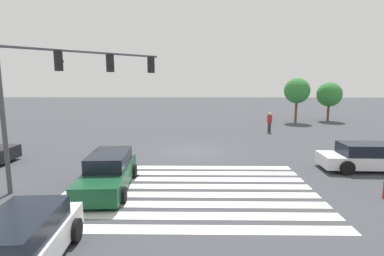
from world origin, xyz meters
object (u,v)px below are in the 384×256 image
object	(u,v)px
traffic_signal_mast	(70,80)
car_2	(19,245)
tree_corner_c	(297,91)
car_1	(108,172)
car_0	(369,157)
pedestrian	(270,121)
tree_corner_a	(329,94)

from	to	relation	value
traffic_signal_mast	car_2	bearing A→B (deg)	-123.28
tree_corner_c	car_1	bearing A→B (deg)	-125.63
traffic_signal_mast	car_0	distance (m)	15.06
pedestrian	tree_corner_a	xyz separation A→B (m)	(8.46, 7.69, 1.98)
car_2	tree_corner_c	world-z (taller)	tree_corner_c
car_0	pedestrian	xyz separation A→B (m)	(-2.36, 11.21, 0.34)
car_0	car_1	size ratio (longest dim) A/B	1.00
pedestrian	tree_corner_a	world-z (taller)	tree_corner_a
car_0	car_2	bearing A→B (deg)	-145.41
car_0	tree_corner_a	xyz separation A→B (m)	(6.10, 18.89, 2.32)
car_2	tree_corner_a	world-z (taller)	tree_corner_a
tree_corner_a	tree_corner_c	size ratio (longest dim) A/B	0.90
car_2	tree_corner_c	distance (m)	30.16
traffic_signal_mast	car_0	size ratio (longest dim) A/B	1.24
traffic_signal_mast	tree_corner_a	size ratio (longest dim) A/B	1.40
car_0	car_2	world-z (taller)	car_2
car_1	tree_corner_a	xyz separation A→B (m)	(18.65, 21.70, 2.29)
traffic_signal_mast	car_2	distance (m)	8.09
car_0	car_2	distance (m)	15.54
traffic_signal_mast	pedestrian	xyz separation A→B (m)	(12.11, 12.74, -3.57)
tree_corner_a	tree_corner_c	world-z (taller)	tree_corner_c
car_0	tree_corner_a	bearing A→B (deg)	73.64
tree_corner_a	car_1	bearing A→B (deg)	-130.68
car_1	tree_corner_c	bearing A→B (deg)	140.58
car_2	pedestrian	world-z (taller)	pedestrian
car_2	tree_corner_c	size ratio (longest dim) A/B	0.93
traffic_signal_mast	tree_corner_a	distance (m)	29.03
traffic_signal_mast	car_1	size ratio (longest dim) A/B	1.24
pedestrian	tree_corner_c	bearing A→B (deg)	-172.27
traffic_signal_mast	car_0	xyz separation A→B (m)	(14.46, 1.54, -3.91)
car_1	car_2	xyz separation A→B (m)	(-0.48, -5.67, -0.02)
car_1	tree_corner_a	bearing A→B (deg)	135.52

